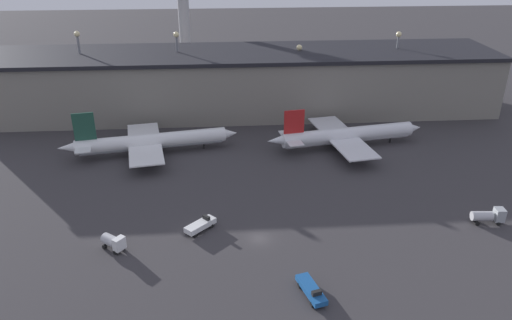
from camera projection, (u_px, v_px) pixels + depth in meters
name	position (u px, v px, depth m)	size (l,w,h in m)	color
ground	(259.00, 239.00, 99.32)	(600.00, 600.00, 0.00)	#383538
terminal_building	(241.00, 82.00, 162.89)	(164.09, 29.78, 19.90)	gray
airplane_0	(150.00, 142.00, 134.63)	(47.70, 29.83, 13.15)	white
airplane_1	(346.00, 135.00, 138.50)	(45.68, 32.11, 12.27)	silver
service_vehicle_0	(201.00, 225.00, 101.47)	(6.57, 6.50, 2.68)	white
service_vehicle_1	(489.00, 216.00, 103.75)	(6.77, 2.64, 3.43)	#9EA3A8
service_vehicle_2	(311.00, 290.00, 83.62)	(4.43, 8.26, 2.49)	#195199
service_vehicle_3	(113.00, 242.00, 95.30)	(5.18, 4.74, 3.22)	white
lamp_post_0	(81.00, 63.00, 157.60)	(1.80, 1.80, 26.92)	slate
lamp_post_1	(178.00, 62.00, 159.73)	(1.80, 1.80, 26.28)	slate
lamp_post_2	(299.00, 68.00, 163.39)	(1.80, 1.80, 21.60)	slate
lamp_post_3	(396.00, 60.00, 164.61)	(1.80, 1.80, 25.33)	slate
control_tower	(183.00, 10.00, 195.83)	(9.00, 9.00, 45.20)	#99999E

